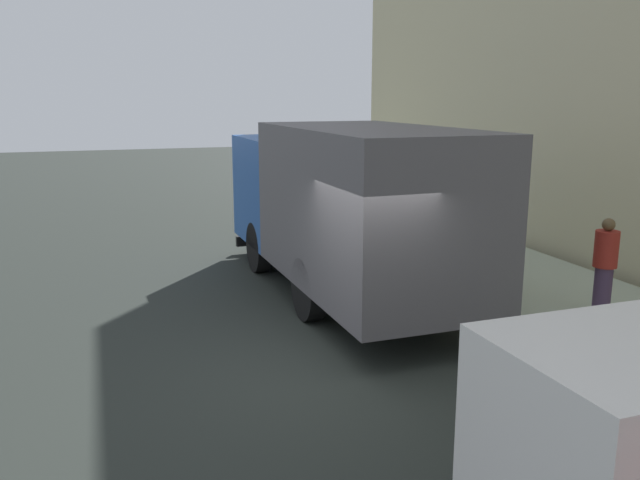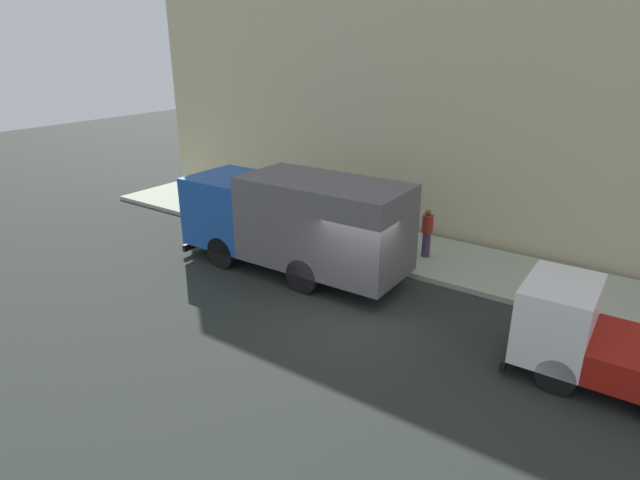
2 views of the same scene
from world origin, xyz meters
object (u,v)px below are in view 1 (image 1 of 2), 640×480
pedestrian_standing (605,267)px  street_sign_post (466,217)px  traffic_cone_orange (408,232)px  large_utility_truck (345,202)px  pedestrian_walking (489,235)px

pedestrian_standing → street_sign_post: size_ratio=0.73×
traffic_cone_orange → street_sign_post: size_ratio=0.30×
traffic_cone_orange → large_utility_truck: bearing=-134.8°
large_utility_truck → traffic_cone_orange: size_ratio=11.36×
large_utility_truck → pedestrian_walking: 2.88m
pedestrian_walking → street_sign_post: 0.84m
pedestrian_walking → pedestrian_standing: 2.53m
pedestrian_standing → large_utility_truck: bearing=-28.4°
traffic_cone_orange → street_sign_post: bearing=-100.0°
large_utility_truck → pedestrian_standing: size_ratio=4.64×
large_utility_truck → pedestrian_walking: bearing=-15.4°
pedestrian_walking → traffic_cone_orange: size_ratio=2.60×
pedestrian_standing → traffic_cone_orange: 5.92m
pedestrian_standing → traffic_cone_orange: size_ratio=2.45×
traffic_cone_orange → street_sign_post: (-0.64, -3.65, 1.03)m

